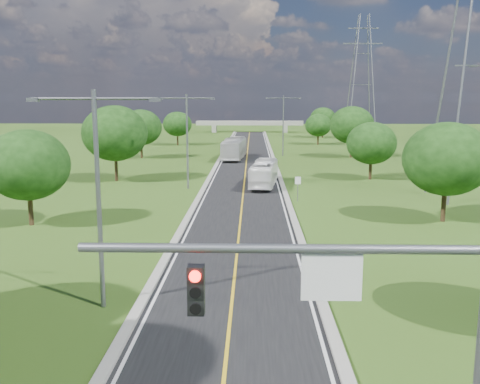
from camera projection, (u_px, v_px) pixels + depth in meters
name	position (u px, v px, depth m)	size (l,w,h in m)	color
ground	(246.00, 170.00, 72.13)	(260.00, 260.00, 0.00)	#2B4714
road	(246.00, 164.00, 78.03)	(8.00, 150.00, 0.06)	black
curb_left	(217.00, 164.00, 78.12)	(0.50, 150.00, 0.22)	gray
curb_right	(275.00, 164.00, 77.92)	(0.50, 150.00, 0.22)	gray
signal_mast	(382.00, 328.00, 11.14)	(8.54, 0.33, 7.20)	slate
speed_limit_sign	(298.00, 185.00, 50.05)	(0.55, 0.09, 2.40)	slate
overpass	(250.00, 124.00, 150.46)	(30.00, 3.00, 3.20)	gray
streetlight_near_left	(98.00, 181.00, 23.98)	(5.90, 0.25, 10.00)	slate
streetlight_mid_left	(187.00, 133.00, 56.47)	(5.90, 0.25, 10.00)	slate
streetlight_far_right	(283.00, 120.00, 88.67)	(5.90, 0.25, 10.00)	slate
power_tower_near	(480.00, 50.00, 49.48)	(9.00, 6.40, 28.00)	slate
power_tower_far	(362.00, 78.00, 123.21)	(9.00, 6.40, 28.00)	slate
tree_lb	(28.00, 165.00, 40.20)	(6.30, 6.30, 7.33)	black
tree_lc	(115.00, 133.00, 61.67)	(7.56, 7.56, 8.79)	black
tree_ld	(141.00, 127.00, 85.45)	(6.72, 6.72, 7.82)	black
tree_le	(177.00, 124.00, 109.13)	(5.88, 5.88, 6.84)	black
tree_rb	(447.00, 159.00, 41.35)	(6.72, 6.72, 7.82)	black
tree_rc	(371.00, 143.00, 63.14)	(5.88, 5.88, 6.84)	black
tree_rd	(352.00, 125.00, 86.56)	(7.14, 7.14, 8.30)	black
tree_re	(318.00, 125.00, 110.46)	(5.46, 5.46, 6.35)	black
tree_rf	(323.00, 119.00, 129.96)	(6.30, 6.30, 7.33)	black
bus_outbound	(264.00, 173.00, 58.59)	(2.33, 9.95, 2.77)	white
bus_inbound	(234.00, 148.00, 84.49)	(2.80, 11.97, 3.33)	silver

